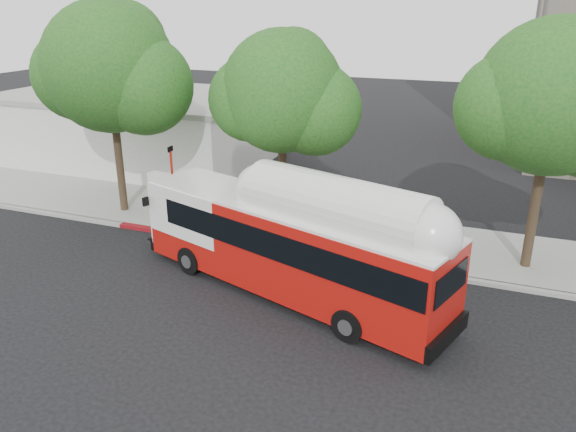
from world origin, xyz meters
name	(u,v)px	position (x,y,z in m)	size (l,w,h in m)	color
ground	(246,297)	(0.00, 0.00, 0.00)	(120.00, 120.00, 0.00)	black
sidewalk	(307,228)	(0.00, 6.50, 0.07)	(60.00, 5.00, 0.15)	gray
curb_strip	(287,251)	(0.00, 3.90, 0.07)	(60.00, 0.30, 0.15)	gray
red_curb_segment	(220,240)	(-3.00, 3.90, 0.08)	(10.00, 0.32, 0.16)	maroon
street_tree_left	(119,73)	(-8.53, 5.56, 6.60)	(6.67, 5.80, 9.74)	#2D2116
street_tree_mid	(292,97)	(-0.59, 6.06, 5.91)	(5.75, 5.00, 8.62)	#2D2116
street_tree_right	(566,104)	(9.44, 5.86, 6.26)	(6.21, 5.40, 9.18)	#2D2116
low_commercial_bldg	(137,126)	(-14.00, 14.00, 2.15)	(16.20, 10.20, 4.25)	silver
transit_bus	(290,248)	(1.32, 0.80, 1.73)	(12.53, 6.06, 3.69)	#AC110B
signal_pole	(173,188)	(-5.44, 4.38, 1.96)	(0.11, 0.36, 3.82)	red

